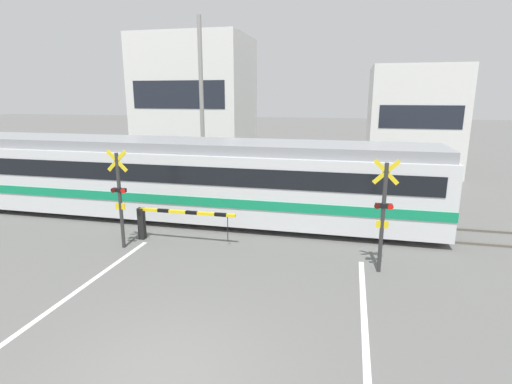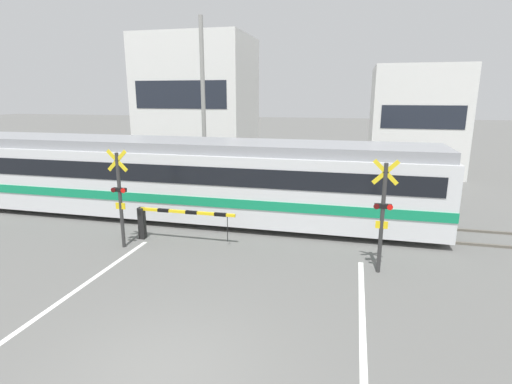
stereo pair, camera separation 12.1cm
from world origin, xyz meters
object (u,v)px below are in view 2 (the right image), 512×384
crossing_signal_right (383,212)px  crossing_barrier_near (164,218)px  crossing_signal_left (120,195)px  commuter_train (166,175)px  crossing_barrier_far (347,188)px  pedestrian (289,171)px

crossing_signal_right → crossing_barrier_near: bearing=173.0°
crossing_barrier_near → crossing_signal_left: bearing=-140.4°
crossing_signal_left → crossing_signal_right: 7.80m
commuter_train → crossing_barrier_near: 3.06m
crossing_barrier_far → crossing_signal_left: 9.65m
crossing_barrier_near → crossing_signal_left: 1.62m
crossing_barrier_far → crossing_signal_right: size_ratio=1.08×
crossing_signal_right → pedestrian: size_ratio=1.97×
commuter_train → crossing_barrier_near: size_ratio=6.16×
crossing_signal_left → pedestrian: crossing_signal_left is taller
commuter_train → crossing_signal_right: crossing_signal_right is taller
crossing_barrier_near → crossing_signal_left: (-1.01, -0.84, 0.94)m
crossing_signal_right → pedestrian: 10.25m
commuter_train → crossing_signal_left: bearing=-86.9°
crossing_signal_left → pedestrian: bearing=68.0°
crossing_barrier_far → pedestrian: (-2.99, 2.60, 0.12)m
crossing_barrier_near → crossing_signal_right: 6.90m
commuter_train → pedestrian: (3.99, 5.89, -0.73)m
commuter_train → crossing_signal_right: size_ratio=6.64×
crossing_signal_right → commuter_train: bearing=156.2°
commuter_train → pedestrian: size_ratio=13.10×
pedestrian → commuter_train: bearing=-124.1°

